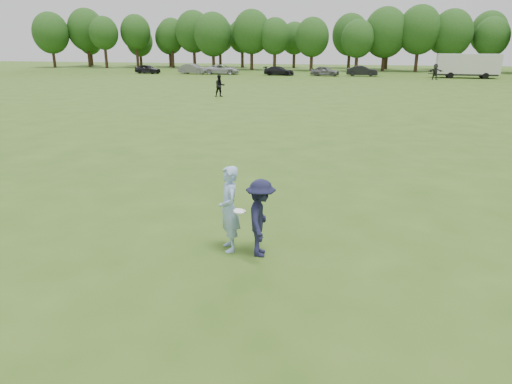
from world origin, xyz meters
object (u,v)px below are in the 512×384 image
at_px(defender, 261,218).
at_px(thrower, 229,209).
at_px(car_f, 362,71).
at_px(car_d, 279,71).
at_px(player_far_d, 435,72).
at_px(car_e, 325,71).
at_px(car_b, 193,69).
at_px(car_c, 222,69).
at_px(cargo_trailer, 468,65).
at_px(car_a, 148,69).
at_px(player_far_a, 220,86).

bearing_deg(defender, thrower, 72.85).
bearing_deg(car_f, car_d, 97.09).
distance_m(player_far_d, car_d, 21.89).
relative_size(defender, car_e, 0.41).
bearing_deg(car_f, car_b, 94.37).
height_order(defender, car_c, defender).
xyz_separation_m(thrower, player_far_d, (10.47, 56.42, 0.04)).
bearing_deg(cargo_trailer, car_f, 177.82).
relative_size(player_far_d, car_c, 0.39).
height_order(defender, car_a, defender).
bearing_deg(defender, car_b, 13.57).
height_order(car_d, car_e, car_e).
distance_m(car_b, car_e, 20.45).
height_order(car_b, car_f, car_b).
distance_m(car_e, car_f, 5.38).
xyz_separation_m(car_d, cargo_trailer, (26.14, 0.67, 1.12)).
xyz_separation_m(player_far_d, cargo_trailer, (4.54, 4.17, 0.76)).
relative_size(car_a, car_d, 0.92).
bearing_deg(cargo_trailer, player_far_a, -129.64).
bearing_deg(defender, car_c, 9.57).
relative_size(thrower, car_f, 0.44).
xyz_separation_m(car_c, cargo_trailer, (35.15, 0.27, 1.05)).
height_order(car_c, car_d, car_c).
xyz_separation_m(defender, car_a, (-32.92, 59.14, -0.16)).
bearing_deg(car_c, car_d, -97.88).
distance_m(defender, car_e, 60.54).
bearing_deg(thrower, car_d, 161.56).
xyz_separation_m(player_far_d, car_b, (-35.23, 3.37, -0.25)).
height_order(thrower, player_far_a, thrower).
xyz_separation_m(car_e, cargo_trailer, (19.32, 0.36, 1.06)).
bearing_deg(thrower, car_a, 179.62).
xyz_separation_m(car_a, car_b, (7.42, 0.75, 0.06)).
xyz_separation_m(thrower, defender, (0.75, -0.10, -0.11)).
relative_size(defender, car_f, 0.39).
height_order(car_b, cargo_trailer, cargo_trailer).
bearing_deg(defender, car_f, -9.73).
bearing_deg(car_b, defender, -149.25).
relative_size(player_far_a, car_b, 0.41).
height_order(player_far_a, player_far_d, player_far_d).
xyz_separation_m(player_far_a, car_c, (-9.81, 30.32, -0.22)).
distance_m(car_a, cargo_trailer, 47.22).
xyz_separation_m(car_b, car_e, (20.44, 0.43, -0.05)).
bearing_deg(car_b, player_far_a, -146.48).
distance_m(car_a, car_f, 33.23).
distance_m(car_d, car_e, 6.82).
bearing_deg(car_c, cargo_trailer, -94.87).
xyz_separation_m(player_far_d, car_e, (-14.79, 3.81, -0.30)).
height_order(thrower, defender, thrower).
bearing_deg(car_a, thrower, -143.44).
relative_size(car_b, car_f, 1.05).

